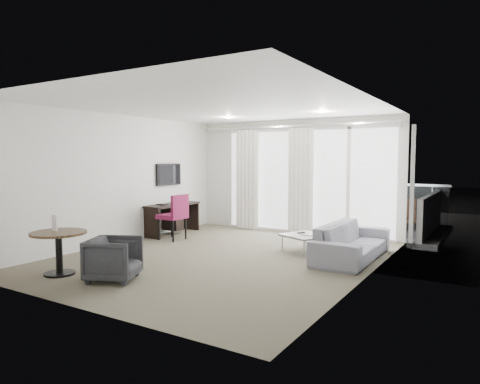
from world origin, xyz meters
The scene contains 27 objects.
floor centered at (0.00, 0.00, 0.00)m, with size 5.00×6.00×0.00m, color brown.
ceiling centered at (0.00, 0.00, 2.60)m, with size 5.00×6.00×0.00m, color white.
wall_left centered at (-2.50, 0.00, 1.30)m, with size 0.00×6.00×2.60m, color silver.
wall_right centered at (2.50, 0.00, 1.30)m, with size 0.00×6.00×2.60m, color silver.
wall_front centered at (0.00, -3.00, 1.30)m, with size 5.00×0.00×2.60m, color silver.
window_panel centered at (0.30, 2.98, 1.20)m, with size 4.00×0.02×2.38m, color white, non-canonical shape.
window_frame centered at (0.30, 2.97, 1.20)m, with size 4.10×0.06×2.44m, color white, non-canonical shape.
curtain_left centered at (-1.15, 2.82, 1.20)m, with size 0.60×0.20×2.38m, color silver, non-canonical shape.
curtain_right centered at (0.25, 2.82, 1.20)m, with size 0.60×0.20×2.38m, color silver, non-canonical shape.
curtain_track centered at (0.00, 2.82, 2.45)m, with size 4.80×0.04×0.04m, color #B2B2B7, non-canonical shape.
downlight_a centered at (-0.90, 1.60, 2.59)m, with size 0.12×0.12×0.02m, color #FFE0B2.
downlight_b centered at (1.20, 1.60, 2.59)m, with size 0.12×0.12×0.02m, color #FFE0B2.
desk centered at (-2.25, 1.34, 0.34)m, with size 0.46×1.46×0.69m, color black, non-canonical shape.
tv centered at (-2.46, 1.45, 1.35)m, with size 0.05×0.80×0.50m, color black, non-canonical shape.
desk_chair centered at (-1.79, 0.78, 0.48)m, with size 0.53×0.50×0.97m, color maroon, non-canonical shape.
round_table centered at (-1.43, -2.20, 0.32)m, with size 0.80×0.80×0.64m, color #382714, non-canonical shape.
menu_card centered at (-1.54, -2.18, 0.72)m, with size 0.13×0.02×0.24m, color white, non-canonical shape.
tub_armchair centered at (-0.51, -1.99, 0.31)m, with size 0.65×0.67×0.61m, color #242528.
coffee_table centered at (1.06, 1.16, 0.16)m, with size 0.71×0.71×0.32m, color gray, non-canonical shape.
remote centered at (0.94, 1.28, 0.36)m, with size 0.05×0.16×0.02m, color black, non-canonical shape.
magazine centered at (1.17, 1.19, 0.36)m, with size 0.20×0.26×0.01m, color gray, non-canonical shape.
sofa centered at (1.97, 1.05, 0.30)m, with size 2.08×0.81×0.61m, color slate.
terrace_slab centered at (0.30, 4.50, -0.06)m, with size 5.60×3.00×0.12m, color #4D4D50.
rattan_chair_a centered at (0.45, 4.09, 0.40)m, with size 0.54×0.54×0.79m, color #503323, non-canonical shape.
rattan_chair_b centered at (2.13, 4.81, 0.37)m, with size 0.51×0.51×0.74m, color #503323, non-canonical shape.
rattan_table centered at (1.25, 3.56, 0.23)m, with size 0.45×0.45×0.45m, color #503323, non-canonical shape.
balustrade centered at (0.30, 5.95, 0.50)m, with size 5.50×0.06×1.05m, color #B2B2B7, non-canonical shape.
Camera 1 is at (4.11, -6.11, 1.72)m, focal length 32.00 mm.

